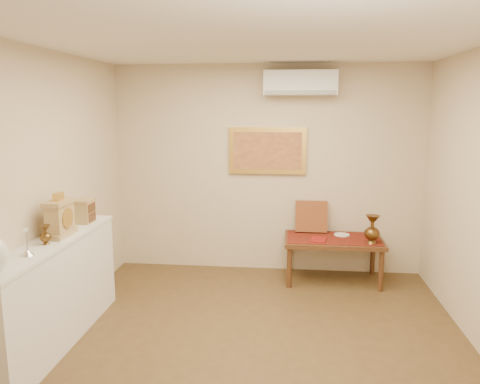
# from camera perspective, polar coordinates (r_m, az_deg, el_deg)

# --- Properties ---
(floor) EXTENTS (4.50, 4.50, 0.00)m
(floor) POSITION_cam_1_polar(r_m,az_deg,el_deg) (4.40, 1.58, -19.09)
(floor) COLOR brown
(floor) RESTS_ON ground
(ceiling) EXTENTS (4.50, 4.50, 0.00)m
(ceiling) POSITION_cam_1_polar(r_m,az_deg,el_deg) (3.87, 1.79, 18.36)
(ceiling) COLOR silver
(ceiling) RESTS_ON ground
(wall_back) EXTENTS (4.00, 0.02, 2.70)m
(wall_back) POSITION_cam_1_polar(r_m,az_deg,el_deg) (6.13, 3.35, 2.74)
(wall_back) COLOR beige
(wall_back) RESTS_ON ground
(wall_front) EXTENTS (4.00, 0.02, 2.70)m
(wall_front) POSITION_cam_1_polar(r_m,az_deg,el_deg) (1.79, -4.28, -16.65)
(wall_front) COLOR beige
(wall_front) RESTS_ON ground
(wall_left) EXTENTS (0.02, 4.50, 2.70)m
(wall_left) POSITION_cam_1_polar(r_m,az_deg,el_deg) (4.53, -24.44, -0.90)
(wall_left) COLOR beige
(wall_left) RESTS_ON ground
(candlestick) EXTENTS (0.11, 0.11, 0.23)m
(candlestick) POSITION_cam_1_polar(r_m,az_deg,el_deg) (4.14, -24.62, -5.53)
(candlestick) COLOR silver
(candlestick) RESTS_ON display_ledge
(brass_urn_small) EXTENTS (0.10, 0.10, 0.22)m
(brass_urn_small) POSITION_cam_1_polar(r_m,az_deg,el_deg) (4.40, -22.65, -4.52)
(brass_urn_small) COLOR brown
(brass_urn_small) RESTS_ON display_ledge
(table_cloth) EXTENTS (1.14, 0.59, 0.01)m
(table_cloth) POSITION_cam_1_polar(r_m,az_deg,el_deg) (5.95, 11.33, -5.53)
(table_cloth) COLOR maroon
(table_cloth) RESTS_ON low_table
(brass_urn_tall) EXTENTS (0.19, 0.19, 0.42)m
(brass_urn_tall) POSITION_cam_1_polar(r_m,az_deg,el_deg) (5.77, 15.83, -4.04)
(brass_urn_tall) COLOR brown
(brass_urn_tall) RESTS_ON table_cloth
(plate) EXTENTS (0.20, 0.20, 0.01)m
(plate) POSITION_cam_1_polar(r_m,az_deg,el_deg) (6.08, 12.30, -5.11)
(plate) COLOR white
(plate) RESTS_ON table_cloth
(menu) EXTENTS (0.22, 0.28, 0.01)m
(menu) POSITION_cam_1_polar(r_m,az_deg,el_deg) (5.81, 9.54, -5.73)
(menu) COLOR maroon
(menu) RESTS_ON table_cloth
(cushion) EXTENTS (0.41, 0.18, 0.42)m
(cushion) POSITION_cam_1_polar(r_m,az_deg,el_deg) (6.13, 8.67, -2.96)
(cushion) COLOR maroon
(cushion) RESTS_ON table_cloth
(display_ledge) EXTENTS (0.37, 2.02, 0.98)m
(display_ledge) POSITION_cam_1_polar(r_m,az_deg,el_deg) (4.68, -21.75, -11.34)
(display_ledge) COLOR silver
(display_ledge) RESTS_ON floor
(mantel_clock) EXTENTS (0.17, 0.36, 0.41)m
(mantel_clock) POSITION_cam_1_polar(r_m,az_deg,el_deg) (4.61, -21.09, -2.95)
(mantel_clock) COLOR tan
(mantel_clock) RESTS_ON display_ledge
(wooden_chest) EXTENTS (0.16, 0.21, 0.24)m
(wooden_chest) POSITION_cam_1_polar(r_m,az_deg,el_deg) (5.08, -18.39, -2.21)
(wooden_chest) COLOR tan
(wooden_chest) RESTS_ON display_ledge
(low_table) EXTENTS (1.20, 0.70, 0.55)m
(low_table) POSITION_cam_1_polar(r_m,az_deg,el_deg) (5.96, 11.31, -6.17)
(low_table) COLOR #522F18
(low_table) RESTS_ON floor
(painting) EXTENTS (1.00, 0.06, 0.60)m
(painting) POSITION_cam_1_polar(r_m,az_deg,el_deg) (6.07, 3.36, 5.04)
(painting) COLOR gold
(painting) RESTS_ON wall_back
(ac_unit) EXTENTS (0.90, 0.25, 0.30)m
(ac_unit) POSITION_cam_1_polar(r_m,az_deg,el_deg) (5.94, 7.35, 13.05)
(ac_unit) COLOR silver
(ac_unit) RESTS_ON wall_back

